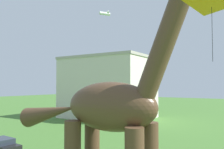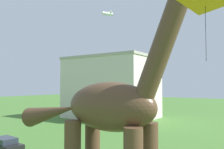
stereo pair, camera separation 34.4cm
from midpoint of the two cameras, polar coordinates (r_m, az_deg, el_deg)
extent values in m
ellipsoid|color=#513823|center=(14.46, 0.22, -7.74)|extent=(6.11, 2.63, 3.01)
cylinder|color=#513823|center=(13.13, 15.17, 13.06)|extent=(4.39, 1.13, 8.70)
cone|color=#513823|center=(17.87, -13.76, -8.90)|extent=(5.37, 1.50, 2.55)
cube|color=black|center=(26.12, -24.17, -15.65)|extent=(4.33, 2.11, 0.72)
cube|color=#232B35|center=(25.99, -24.14, -14.32)|extent=(2.39, 1.74, 0.52)
cylinder|color=black|center=(27.94, -24.33, -15.52)|extent=(0.64, 0.27, 0.62)
cube|color=yellow|center=(24.23, -9.21, -16.54)|extent=(0.33, 0.20, 0.43)
sphere|color=tan|center=(24.16, -9.21, -15.84)|extent=(0.19, 0.19, 0.19)
cylinder|color=yellow|center=(24.35, -9.55, -16.42)|extent=(0.08, 0.08, 0.40)
cylinder|color=yellow|center=(24.10, -8.87, -16.57)|extent=(0.08, 0.08, 0.40)
cylinder|color=white|center=(33.60, -0.81, 14.51)|extent=(1.17, 1.52, 0.43)
cone|color=white|center=(32.86, -0.20, 14.91)|extent=(0.58, 0.56, 0.45)
cylinder|color=black|center=(6.98, 23.08, 9.11)|extent=(0.01, 0.01, 1.51)
cube|color=beige|center=(49.02, 0.07, -3.40)|extent=(17.26, 12.39, 12.00)
cube|color=#ABA396|center=(49.33, 0.07, 3.88)|extent=(17.61, 12.64, 0.50)
camera|label=1|loc=(0.17, -89.35, -0.03)|focal=37.78mm
camera|label=2|loc=(0.17, 90.65, 0.03)|focal=37.78mm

